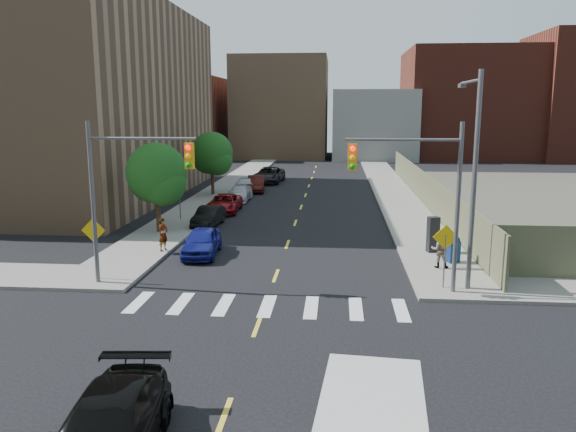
% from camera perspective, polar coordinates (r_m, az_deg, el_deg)
% --- Properties ---
extents(ground, '(160.00, 160.00, 0.00)m').
position_cam_1_polar(ground, '(18.27, -4.03, -13.43)').
color(ground, black).
rests_on(ground, ground).
extents(sidewalk_nw, '(3.50, 73.00, 0.15)m').
position_cam_1_polar(sidewalk_nw, '(59.33, -5.20, 3.69)').
color(sidewalk_nw, gray).
rests_on(sidewalk_nw, ground).
extents(sidewalk_ne, '(3.50, 73.00, 0.15)m').
position_cam_1_polar(sidewalk_ne, '(58.62, 9.91, 3.49)').
color(sidewalk_ne, gray).
rests_on(sidewalk_ne, ground).
extents(fence_north, '(0.12, 44.00, 2.50)m').
position_cam_1_polar(fence_north, '(45.40, 13.71, 2.69)').
color(fence_north, '#545C40').
rests_on(fence_north, ground).
extents(building_nw, '(22.00, 30.00, 16.00)m').
position_cam_1_polar(building_nw, '(52.58, -23.44, 10.59)').
color(building_nw, '#8C6B4C').
rests_on(building_nw, ground).
extents(bg_bldg_west, '(14.00, 18.00, 12.00)m').
position_cam_1_polar(bg_bldg_west, '(89.89, -11.12, 9.78)').
color(bg_bldg_west, '#592319').
rests_on(bg_bldg_west, ground).
extents(bg_bldg_midwest, '(14.00, 16.00, 15.00)m').
position_cam_1_polar(bg_bldg_midwest, '(88.85, -0.64, 10.94)').
color(bg_bldg_midwest, '#8C6B4C').
rests_on(bg_bldg_midwest, ground).
extents(bg_bldg_center, '(12.00, 16.00, 10.00)m').
position_cam_1_polar(bg_bldg_center, '(86.63, 8.61, 9.17)').
color(bg_bldg_center, gray).
rests_on(bg_bldg_center, ground).
extents(bg_bldg_east, '(18.00, 18.00, 16.00)m').
position_cam_1_polar(bg_bldg_east, '(90.51, 17.62, 10.76)').
color(bg_bldg_east, '#592319').
rests_on(bg_bldg_east, ground).
extents(signal_nw, '(4.59, 0.30, 7.00)m').
position_cam_1_polar(signal_nw, '(24.23, -16.06, 3.40)').
color(signal_nw, '#59595E').
rests_on(signal_nw, ground).
extents(signal_ne, '(4.59, 0.30, 7.00)m').
position_cam_1_polar(signal_ne, '(22.87, 13.25, 3.11)').
color(signal_ne, '#59595E').
rests_on(signal_ne, ground).
extents(streetlight_ne, '(0.25, 3.70, 9.00)m').
position_cam_1_polar(streetlight_ne, '(24.08, 18.26, 4.89)').
color(streetlight_ne, '#59595E').
rests_on(streetlight_ne, ground).
extents(warn_sign_nw, '(1.06, 0.06, 2.83)m').
position_cam_1_polar(warn_sign_nw, '(25.81, -19.13, -2.05)').
color(warn_sign_nw, '#59595E').
rests_on(warn_sign_nw, ground).
extents(warn_sign_ne, '(1.06, 0.06, 2.83)m').
position_cam_1_polar(warn_sign_ne, '(24.01, 15.69, -2.80)').
color(warn_sign_ne, '#59595E').
rests_on(warn_sign_ne, ground).
extents(warn_sign_midwest, '(1.06, 0.06, 2.83)m').
position_cam_1_polar(warn_sign_midwest, '(38.31, -10.97, 2.45)').
color(warn_sign_midwest, '#59595E').
rests_on(warn_sign_midwest, ground).
extents(tree_west_near, '(3.66, 3.64, 5.52)m').
position_cam_1_polar(tree_west_near, '(34.42, -13.18, 3.91)').
color(tree_west_near, '#332114').
rests_on(tree_west_near, ground).
extents(tree_west_far, '(3.66, 3.64, 5.52)m').
position_cam_1_polar(tree_west_far, '(48.83, -7.73, 6.10)').
color(tree_west_far, '#332114').
rests_on(tree_west_far, ground).
extents(parked_car_blue, '(1.92, 4.26, 1.42)m').
position_cam_1_polar(parked_car_blue, '(29.35, -8.74, -2.62)').
color(parked_car_blue, navy).
rests_on(parked_car_blue, ground).
extents(parked_car_black, '(1.61, 3.90, 1.26)m').
position_cam_1_polar(parked_car_black, '(36.52, -8.06, -0.05)').
color(parked_car_black, black).
rests_on(parked_car_black, ground).
extents(parked_car_red, '(2.28, 4.74, 1.30)m').
position_cam_1_polar(parked_car_red, '(41.23, -6.50, 1.28)').
color(parked_car_red, maroon).
rests_on(parked_car_red, ground).
extents(parked_car_silver, '(1.78, 4.30, 1.24)m').
position_cam_1_polar(parked_car_silver, '(46.20, -4.95, 2.32)').
color(parked_car_silver, '#AEB1B6').
rests_on(parked_car_silver, ground).
extents(parked_car_white, '(1.77, 4.14, 1.39)m').
position_cam_1_polar(parked_car_white, '(50.43, -4.41, 3.14)').
color(parked_car_white, '#BDBDBD').
rests_on(parked_car_white, ground).
extents(parked_car_maroon, '(1.91, 4.46, 1.43)m').
position_cam_1_polar(parked_car_maroon, '(51.22, -3.24, 3.29)').
color(parked_car_maroon, '#380F0B').
rests_on(parked_car_maroon, ground).
extents(parked_car_grey, '(3.03, 5.86, 1.58)m').
position_cam_1_polar(parked_car_grey, '(57.25, -1.97, 4.19)').
color(parked_car_grey, black).
rests_on(parked_car_grey, ground).
extents(mailbox, '(0.66, 0.59, 1.35)m').
position_cam_1_polar(mailbox, '(28.33, 16.46, -3.24)').
color(mailbox, navy).
rests_on(mailbox, sidewalk_ne).
extents(payphone, '(0.65, 0.57, 1.85)m').
position_cam_1_polar(payphone, '(30.02, 14.52, -1.82)').
color(payphone, black).
rests_on(payphone, sidewalk_ne).
extents(pedestrian_west, '(0.63, 0.74, 1.74)m').
position_cam_1_polar(pedestrian_west, '(30.03, -12.56, -1.84)').
color(pedestrian_west, gray).
rests_on(pedestrian_west, sidewalk_nw).
extents(pedestrian_east, '(0.91, 0.74, 1.72)m').
position_cam_1_polar(pedestrian_east, '(27.19, 15.20, -3.32)').
color(pedestrian_east, gray).
rests_on(pedestrian_east, sidewalk_ne).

